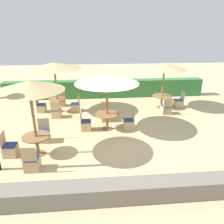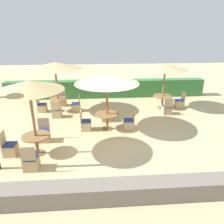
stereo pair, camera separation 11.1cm
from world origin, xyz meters
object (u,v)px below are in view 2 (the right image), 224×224
object	(u,v)px
patio_chair_back_right_east	(180,103)
round_table_back_left	(58,102)
patio_chair_back_left_south	(57,112)
patio_chair_center_north	(106,116)
parasol_center	(107,80)
parasol_front_left	(29,86)
patio_chair_center_west	(86,124)
patio_chair_front_left_west	(10,148)
patio_chair_back_left_east	(76,106)
patio_chair_front_left_south	(31,162)
round_table_front_left	(36,140)
round_table_center	(107,117)
parasol_back_left	(55,66)
patio_chair_back_left_west	(42,107)
patio_chair_front_left_north	(44,135)
parasol_back_right	(165,67)
patio_chair_center_east	(129,123)
patio_chair_back_right_south	(167,109)
patio_chair_back_left_north	(62,101)
round_table_back_right	(163,98)

from	to	relation	value
patio_chair_back_right_east	round_table_back_left	size ratio (longest dim) A/B	1.03
patio_chair_back_left_south	patio_chair_center_north	bearing A→B (deg)	-14.56
parasol_center	parasol_front_left	xyz separation A→B (m)	(-2.66, -1.90, 0.26)
patio_chair_center_west	patio_chair_front_left_west	size ratio (longest dim) A/B	1.00
patio_chair_back_left_east	patio_chair_front_left_south	size ratio (longest dim) A/B	1.00
round_table_front_left	patio_chair_center_west	bearing A→B (deg)	48.19
patio_chair_center_north	parasol_front_left	size ratio (longest dim) A/B	0.34
round_table_center	patio_chair_back_left_south	world-z (taller)	patio_chair_back_left_south
patio_chair_center_west	parasol_back_left	bearing A→B (deg)	-147.84
parasol_center	round_table_center	bearing A→B (deg)	180.00
patio_chair_back_left_west	patio_chair_front_left_south	size ratio (longest dim) A/B	1.00
round_table_back_left	patio_chair_front_left_north	distance (m)	3.42
parasol_back_right	patio_chair_center_east	world-z (taller)	parasol_back_right
round_table_back_left	patio_chair_front_left_south	distance (m)	5.35
patio_chair_front_left_north	round_table_back_left	bearing A→B (deg)	-91.58
round_table_center	parasol_back_right	bearing A→B (deg)	37.78
patio_chair_back_right_south	patio_chair_front_left_north	world-z (taller)	same
parasol_back_right	patio_chair_back_left_east	size ratio (longest dim) A/B	2.73
patio_chair_back_left_east	patio_chair_front_left_south	bearing A→B (deg)	168.82
parasol_back_right	round_table_back_left	size ratio (longest dim) A/B	2.81
patio_chair_center_east	patio_chair_center_north	distance (m)	1.42
patio_chair_back_right_south	patio_chair_center_east	distance (m)	2.82
parasol_back_right	patio_chair_back_right_south	xyz separation A→B (m)	(-0.03, -0.97, -2.10)
patio_chair_front_left_west	parasol_back_left	bearing A→B (deg)	166.25
patio_chair_back_left_north	round_table_back_left	bearing A→B (deg)	86.84
round_table_front_left	patio_chair_front_left_west	xyz separation A→B (m)	(-0.97, -0.03, -0.30)
parasol_back_left	patio_chair_front_left_west	world-z (taller)	parasol_back_left
parasol_back_left	parasol_front_left	xyz separation A→B (m)	(-0.11, -4.38, 0.04)
patio_chair_center_west	patio_chair_front_left_north	bearing A→B (deg)	-61.36
parasol_back_right	patio_chair_back_left_south	world-z (taller)	parasol_back_right
round_table_back_right	patio_chair_front_left_north	world-z (taller)	patio_chair_front_left_north
patio_chair_front_left_north	patio_chair_front_left_west	xyz separation A→B (m)	(-0.99, -1.00, 0.00)
patio_chair_center_north	parasol_back_left	xyz separation A→B (m)	(-2.55, 1.52, 2.24)
parasol_back_left	round_table_front_left	size ratio (longest dim) A/B	2.87
parasol_center	patio_chair_center_west	distance (m)	2.24
parasol_center	parasol_back_left	bearing A→B (deg)	135.71
parasol_back_left	patio_chair_back_left_north	xyz separation A→B (m)	(0.05, 0.96, -2.24)
patio_chair_back_right_east	round_table_front_left	world-z (taller)	patio_chair_back_right_east
patio_chair_front_left_west	round_table_center	bearing A→B (deg)	118.03
round_table_center	parasol_back_left	distance (m)	4.04
patio_chair_center_north	patio_chair_back_left_east	bearing A→B (deg)	-43.52
parasol_center	patio_chair_back_left_west	bearing A→B (deg)	144.30
patio_chair_back_right_east	patio_chair_back_right_south	size ratio (longest dim) A/B	1.00
round_table_back_right	patio_chair_center_north	bearing A→B (deg)	-154.06
parasol_center	patio_chair_back_left_south	xyz separation A→B (m)	(-2.51, 1.61, -2.02)
patio_chair_back_right_south	patio_chair_back_left_east	distance (m)	4.93
patio_chair_back_left_east	patio_chair_front_left_north	xyz separation A→B (m)	(-1.06, -3.39, 0.00)
parasol_back_left	patio_chair_front_left_north	xyz separation A→B (m)	(-0.09, -3.41, -2.24)
patio_chair_back_left_east	patio_chair_back_right_east	bearing A→B (deg)	-88.70
patio_chair_back_left_east	patio_chair_center_north	bearing A→B (deg)	-133.52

